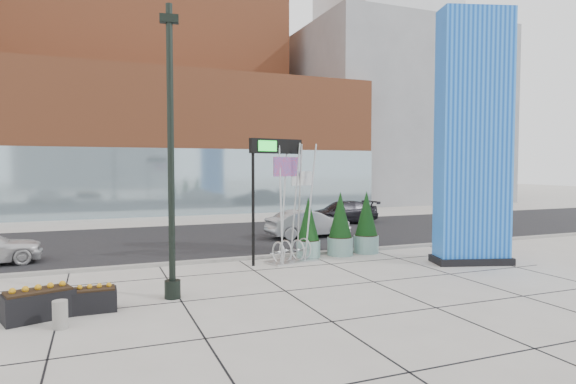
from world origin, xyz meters
name	(u,v)px	position (x,y,z in m)	size (l,w,h in m)	color
ground	(243,286)	(0.00, 0.00, 0.00)	(160.00, 160.00, 0.00)	#9E9991
street_asphalt	(186,240)	(0.00, 10.00, 0.01)	(80.00, 12.00, 0.02)	black
curb_edge	(213,261)	(0.00, 4.00, 0.06)	(80.00, 0.30, 0.12)	gray
tower_podium	(162,144)	(1.00, 27.00, 5.50)	(34.00, 10.00, 11.00)	#9F512E
tower_glass_front	(170,182)	(1.00, 22.20, 2.50)	(34.00, 0.60, 5.00)	#8CA5B2
building_grey_parking	(386,119)	(26.00, 32.00, 9.00)	(20.00, 18.00, 18.00)	slate
building_pale_office	(384,5)	(36.00, 48.00, 27.50)	(16.00, 16.00, 55.00)	#B2B7BC
blue_pylon	(473,142)	(9.00, 0.21, 4.56)	(3.07, 2.03, 9.43)	blue
lamp_post	(171,180)	(-2.17, -0.54, 3.28)	(0.53, 0.44, 8.01)	black
public_art_sculpture	(292,231)	(2.86, 3.00, 1.19)	(2.18, 1.45, 4.55)	silver
concrete_bollard	(60,315)	(-4.89, -2.16, 0.32)	(0.33, 0.33, 0.64)	gray
overhead_street_sign	(274,156)	(2.03, 2.80, 4.02)	(2.20, 0.64, 4.68)	black
round_planter_east	(366,224)	(6.48, 3.60, 1.24)	(1.05, 1.05, 2.62)	#7BA69E
round_planter_mid	(340,225)	(5.20, 3.52, 1.24)	(1.05, 1.05, 2.63)	#7BA69E
round_planter_west	(308,229)	(3.80, 3.60, 1.14)	(0.97, 0.97, 2.42)	#7BA69E
box_planter_north	(90,299)	(-4.29, -1.03, 0.32)	(1.28, 0.65, 0.70)	black
box_planter_south	(38,303)	(-5.42, -1.20, 0.39)	(1.69, 1.22, 0.84)	black
car_silver_mid	(308,224)	(5.98, 8.50, 0.71)	(1.50, 4.29, 1.41)	#95989C
car_dark_east	(342,213)	(10.45, 13.21, 0.71)	(1.99, 4.90, 1.42)	black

